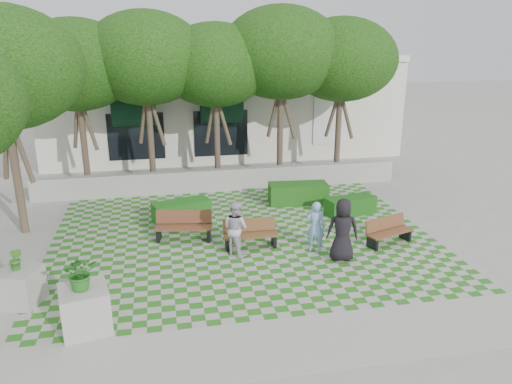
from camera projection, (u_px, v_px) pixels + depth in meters
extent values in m
plane|color=gray|center=(249.00, 252.00, 15.03)|extent=(90.00, 90.00, 0.00)
plane|color=#2B721E|center=(244.00, 239.00, 15.96)|extent=(12.00, 12.00, 0.00)
cube|color=#9E9B93|center=(290.00, 344.00, 10.65)|extent=(16.00, 2.00, 0.01)
cube|color=#9E9B93|center=(2.00, 258.00, 14.62)|extent=(2.00, 12.00, 0.01)
cube|color=#9E9B93|center=(222.00, 180.00, 20.67)|extent=(15.00, 0.36, 0.90)
cube|color=brown|center=(390.00, 232.00, 15.49)|extent=(1.65, 0.97, 0.05)
cube|color=brown|center=(385.00, 223.00, 15.60)|extent=(1.53, 0.62, 0.40)
cube|color=black|center=(372.00, 243.00, 15.21)|extent=(0.23, 0.44, 0.39)
cube|color=black|center=(405.00, 234.00, 15.89)|extent=(0.23, 0.44, 0.39)
cube|color=brown|center=(251.00, 235.00, 15.25)|extent=(1.65, 0.54, 0.05)
cube|color=brown|center=(249.00, 225.00, 15.39)|extent=(1.64, 0.15, 0.41)
cube|color=black|center=(227.00, 243.00, 15.19)|extent=(0.10, 0.46, 0.40)
cube|color=black|center=(274.00, 240.00, 15.43)|extent=(0.10, 0.46, 0.40)
cube|color=brown|center=(183.00, 227.00, 15.75)|extent=(1.85, 0.85, 0.06)
cube|color=brown|center=(184.00, 216.00, 15.91)|extent=(1.78, 0.44, 0.45)
cube|color=black|center=(159.00, 234.00, 15.80)|extent=(0.18, 0.51, 0.44)
cube|color=black|center=(209.00, 234.00, 15.83)|extent=(0.18, 0.51, 0.44)
cube|color=#154813|center=(350.00, 206.00, 18.05)|extent=(1.92, 1.09, 0.63)
cube|color=#194D14|center=(298.00, 193.00, 19.17)|extent=(2.29, 1.08, 0.78)
cube|color=#185416|center=(182.00, 211.00, 17.46)|extent=(2.11, 1.31, 0.69)
cube|color=#9E9B93|center=(85.00, 309.00, 11.03)|extent=(1.21, 1.21, 1.02)
imported|color=#266A21|center=(81.00, 272.00, 10.74)|extent=(0.83, 0.76, 0.80)
cube|color=#9E9B93|center=(20.00, 287.00, 12.12)|extent=(1.14, 1.14, 0.90)
imported|color=#357826|center=(16.00, 259.00, 11.89)|extent=(0.39, 0.35, 0.59)
imported|color=#7DADE4|center=(316.00, 227.00, 14.87)|extent=(0.68, 0.56, 1.59)
imported|color=black|center=(343.00, 230.00, 14.27)|extent=(1.03, 0.81, 1.86)
imported|color=silver|center=(236.00, 228.00, 14.66)|extent=(1.01, 1.03, 1.67)
cylinder|color=#47382B|center=(84.00, 146.00, 20.52)|extent=(0.26, 0.26, 3.64)
ellipsoid|color=#1E4C11|center=(75.00, 65.00, 19.51)|extent=(4.80, 4.80, 3.60)
cylinder|color=#47382B|center=(151.00, 141.00, 21.00)|extent=(0.26, 0.26, 3.81)
ellipsoid|color=#1E4C11|center=(145.00, 58.00, 19.93)|extent=(5.00, 5.00, 3.75)
cylinder|color=#47382B|center=(217.00, 141.00, 21.55)|extent=(0.26, 0.26, 3.58)
ellipsoid|color=#1E4C11|center=(215.00, 65.00, 20.55)|extent=(4.60, 4.60, 3.45)
cylinder|color=#47382B|center=(280.00, 135.00, 22.02)|extent=(0.26, 0.26, 3.92)
ellipsoid|color=#1E4C11|center=(281.00, 52.00, 20.93)|extent=(5.20, 5.20, 3.90)
cylinder|color=#47382B|center=(338.00, 135.00, 22.56)|extent=(0.26, 0.26, 3.70)
ellipsoid|color=#1E4C11|center=(342.00, 59.00, 21.53)|extent=(4.80, 4.80, 3.60)
cylinder|color=#47382B|center=(17.00, 177.00, 15.93)|extent=(0.26, 0.26, 3.81)
ellipsoid|color=#1E4C11|center=(0.00, 68.00, 14.87)|extent=(5.00, 5.00, 3.75)
cube|color=silver|center=(220.00, 103.00, 27.66)|extent=(18.00, 8.00, 5.00)
cube|color=white|center=(230.00, 61.00, 23.16)|extent=(18.00, 0.30, 0.30)
cube|color=black|center=(330.00, 117.00, 24.94)|extent=(1.40, 0.10, 2.40)
cylinder|color=#0D321D|center=(134.00, 107.00, 22.93)|extent=(3.00, 1.80, 1.80)
cube|color=black|center=(136.00, 137.00, 23.36)|extent=(2.60, 0.08, 2.20)
cylinder|color=#0D321D|center=(220.00, 104.00, 23.67)|extent=(3.00, 1.80, 1.80)
cube|color=black|center=(221.00, 133.00, 24.11)|extent=(2.60, 0.08, 2.20)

